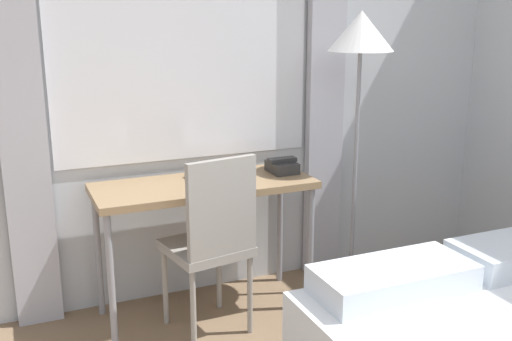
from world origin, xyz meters
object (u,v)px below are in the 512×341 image
telephone (282,166)px  book (211,177)px  desk (204,195)px  desk_chair (212,236)px  standing_lamp (360,50)px

telephone → book: bearing=176.4°
desk → book: bearing=41.5°
desk → telephone: telephone is taller
desk → telephone: 0.50m
desk_chair → desk: bearing=70.8°
standing_lamp → telephone: 0.79m
standing_lamp → telephone: bearing=162.6°
desk_chair → telephone: (0.53, 0.29, 0.25)m
desk_chair → standing_lamp: size_ratio=0.59×
desk_chair → book: desk_chair is taller
desk_chair → standing_lamp: bearing=-0.3°
desk_chair → telephone: 0.66m
desk_chair → standing_lamp: 1.33m
desk → standing_lamp: 1.20m
standing_lamp → telephone: (-0.42, 0.13, -0.66)m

